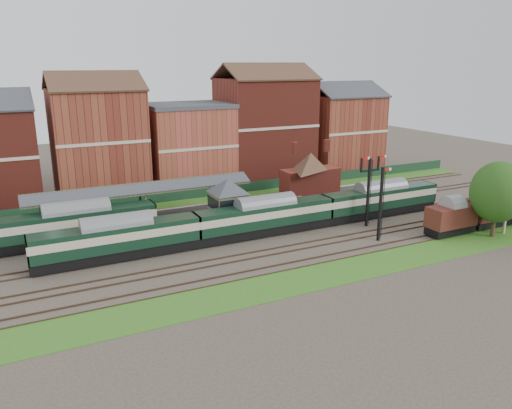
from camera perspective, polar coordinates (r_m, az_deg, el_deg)
name	(u,v)px	position (r m, az deg, el deg)	size (l,w,h in m)	color
ground	(265,235)	(55.29, 1.05, -3.48)	(160.00, 160.00, 0.00)	#473D33
grass_back	(212,200)	(69.20, -5.10, 0.49)	(90.00, 4.50, 0.06)	#2D6619
grass_front	(327,274)	(45.73, 8.10, -7.88)	(90.00, 5.00, 0.06)	#2D6619
fence	(206,192)	(70.82, -5.71, 1.44)	(90.00, 0.12, 1.50)	#193823
platform	(192,213)	(61.78, -7.27, -1.02)	(55.00, 3.40, 1.00)	#2D2D2D
signal_box	(228,203)	(55.89, -3.20, 0.14)	(5.40, 5.40, 6.00)	#556B4C
brick_hut	(290,211)	(59.94, 3.86, -0.76)	(3.20, 2.64, 2.94)	maroon
station_building	(310,173)	(68.18, 6.23, 3.62)	(8.10, 8.10, 5.90)	maroon
canopy	(142,186)	(59.10, -12.90, 2.03)	(26.00, 3.89, 4.08)	#434C2F
semaphore_bracket	(369,187)	(58.41, 12.76, 1.92)	(3.60, 0.25, 8.18)	black
semaphore_siding	(381,203)	(53.95, 14.06, 0.16)	(1.23, 0.25, 8.00)	black
yard_lamp	(508,199)	(61.12, 26.87, 0.56)	(2.60, 0.22, 7.00)	beige
town_backdrop	(187,141)	(75.98, -7.88, 7.17)	(69.00, 10.00, 16.00)	maroon
dmu_train	(266,216)	(54.62, 1.09, -1.32)	(48.05, 2.53, 3.69)	black
platform_railcar	(78,223)	(55.37, -19.71, -2.01)	(16.25, 2.57, 3.74)	black
goods_van_a	(491,210)	(63.59, 25.25, -0.55)	(5.78, 2.50, 3.51)	black
goods_van_b	(451,217)	(58.89, 21.41, -1.38)	(5.66, 2.45, 3.43)	black
tree_far	(498,192)	(59.09, 25.91, 1.28)	(5.74, 5.74, 8.37)	#382619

